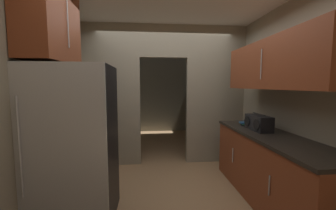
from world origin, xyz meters
name	(u,v)px	position (x,y,z in m)	size (l,w,h in m)	color
ground	(173,197)	(0.00, 0.00, 0.00)	(20.00, 20.00, 0.00)	#93704C
kitchen_overhead_slab	(170,4)	(0.00, 0.38, 2.68)	(3.51, 6.56, 0.06)	silver
kitchen_partition	(165,91)	(0.01, 1.28, 1.41)	(3.11, 0.12, 2.65)	gray
adjoining_room_shell	(160,92)	(0.00, 3.22, 1.33)	(3.11, 2.92, 2.65)	gray
kitchen_flank_left	(12,107)	(-1.61, -0.61, 1.33)	(0.10, 3.78, 2.65)	gray
kitchen_flank_right	(325,104)	(1.61, -0.61, 1.33)	(0.10, 3.78, 2.65)	gray
refrigerator	(75,144)	(-1.14, -0.34, 0.87)	(0.84, 0.76, 1.74)	black
lower_cabinet_run	(270,168)	(1.25, -0.23, 0.45)	(0.62, 2.15, 0.90)	brown
upper_cabinet_counterside	(275,64)	(1.25, -0.23, 1.78)	(0.36, 1.94, 0.61)	brown
upper_cabinet_fridgeside	(51,23)	(-1.38, -0.24, 2.20)	(0.36, 0.92, 0.86)	brown
boombox	(258,123)	(1.21, 0.04, 1.00)	(0.21, 0.44, 0.24)	black
book_stack	(244,124)	(1.18, 0.40, 0.92)	(0.14, 0.16, 0.05)	black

